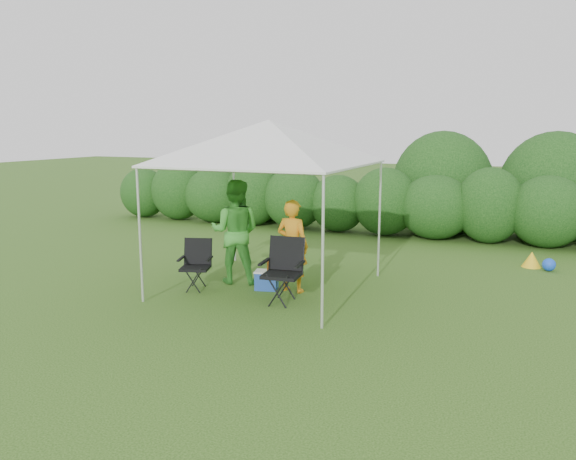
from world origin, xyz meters
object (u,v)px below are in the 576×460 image
at_px(chair_right, 284,266).
at_px(woman, 235,231).
at_px(chair_left, 196,261).
at_px(man, 292,246).
at_px(canopy, 269,142).
at_px(cooler, 267,280).

xyz_separation_m(chair_right, woman, (-1.23, 0.69, 0.34)).
bearing_deg(chair_left, man, -1.06).
distance_m(chair_left, woman, 0.86).
relative_size(canopy, woman, 1.70).
xyz_separation_m(chair_right, man, (-0.09, 0.56, 0.20)).
bearing_deg(canopy, cooler, -93.86).
bearing_deg(man, chair_right, 104.98).
relative_size(chair_right, cooler, 2.29).
bearing_deg(woman, chair_left, 41.32).
height_order(canopy, cooler, canopy).
height_order(canopy, man, canopy).
relative_size(chair_right, chair_left, 1.19).
height_order(chair_right, chair_left, chair_right).
height_order(chair_left, woman, woman).
bearing_deg(canopy, chair_right, -48.36).
bearing_deg(woman, cooler, 148.27).
bearing_deg(chair_left, canopy, 6.23).
relative_size(woman, cooler, 4.13).
xyz_separation_m(chair_right, chair_left, (-1.65, 0.07, -0.09)).
height_order(canopy, woman, canopy).
relative_size(chair_left, man, 0.55).
relative_size(chair_right, woman, 0.56).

